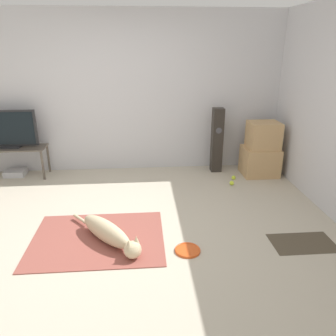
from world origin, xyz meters
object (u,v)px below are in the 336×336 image
object	(u,v)px
cardboard_box_lower	(260,161)
game_console	(16,173)
tennis_ball_near_speaker	(232,183)
floor_speaker	(217,140)
tv	(8,129)
dog	(109,233)
tennis_ball_by_boxes	(234,178)
tv_stand	(12,151)
frisbee	(188,250)
cardboard_box_upper	(263,135)

from	to	relation	value
cardboard_box_lower	game_console	size ratio (longest dim) A/B	1.75
tennis_ball_near_speaker	floor_speaker	bearing A→B (deg)	100.03
tv	tennis_ball_near_speaker	xyz separation A→B (m)	(3.41, -0.64, -0.75)
cardboard_box_lower	tv	distance (m)	4.02
dog	game_console	xyz separation A→B (m)	(-1.71, 2.11, -0.08)
cardboard_box_lower	tennis_ball_by_boxes	world-z (taller)	cardboard_box_lower
floor_speaker	tv_stand	bearing A→B (deg)	179.97
tennis_ball_by_boxes	game_console	xyz separation A→B (m)	(-3.52, 0.46, 0.01)
cardboard_box_lower	tv_stand	distance (m)	3.99
dog	tv	size ratio (longest dim) A/B	1.10
tv_stand	tennis_ball_by_boxes	distance (m)	3.55
game_console	dog	bearing A→B (deg)	-51.04
floor_speaker	tv	distance (m)	3.31
tv_stand	tennis_ball_by_boxes	xyz separation A→B (m)	(3.50, -0.43, -0.39)
floor_speaker	cardboard_box_lower	bearing A→B (deg)	-18.40
tennis_ball_by_boxes	game_console	distance (m)	3.55
game_console	tennis_ball_by_boxes	bearing A→B (deg)	-7.49
frisbee	tv	distance (m)	3.48
tv	floor_speaker	bearing A→B (deg)	-0.08
cardboard_box_upper	tv	distance (m)	4.00
cardboard_box_upper	tv	size ratio (longest dim) A/B	0.55
frisbee	dog	bearing A→B (deg)	165.35
tv	dog	bearing A→B (deg)	-50.91
tv_stand	game_console	distance (m)	0.38
cardboard_box_upper	tennis_ball_by_boxes	xyz separation A→B (m)	(-0.49, -0.19, -0.63)
tennis_ball_by_boxes	dog	bearing A→B (deg)	-137.62
tv_stand	tennis_ball_near_speaker	xyz separation A→B (m)	(3.41, -0.64, -0.39)
cardboard_box_upper	frisbee	bearing A→B (deg)	-125.87
tv_stand	game_console	xyz separation A→B (m)	(-0.02, 0.04, -0.38)
cardboard_box_upper	game_console	xyz separation A→B (m)	(-4.01, 0.27, -0.62)
game_console	cardboard_box_lower	bearing A→B (deg)	-3.76
tennis_ball_near_speaker	game_console	distance (m)	3.50
dog	tv_stand	bearing A→B (deg)	129.13
dog	floor_speaker	bearing A→B (deg)	52.19
cardboard_box_lower	tv_stand	world-z (taller)	tv_stand
dog	cardboard_box_upper	distance (m)	3.00
tennis_ball_by_boxes	frisbee	bearing A→B (deg)	-118.10
tv	tennis_ball_near_speaker	distance (m)	3.55
dog	floor_speaker	xyz separation A→B (m)	(1.61, 2.08, 0.41)
cardboard_box_upper	tennis_ball_by_boxes	world-z (taller)	cardboard_box_upper
dog	cardboard_box_lower	distance (m)	2.94
frisbee	cardboard_box_upper	bearing A→B (deg)	54.13
cardboard_box_lower	dog	bearing A→B (deg)	-141.01
dog	cardboard_box_lower	size ratio (longest dim) A/B	1.69
dog	cardboard_box_upper	xyz separation A→B (m)	(2.30, 1.84, 0.54)
tennis_ball_by_boxes	cardboard_box_lower	bearing A→B (deg)	22.71
cardboard_box_upper	tennis_ball_near_speaker	size ratio (longest dim) A/B	7.20
tennis_ball_by_boxes	game_console	world-z (taller)	game_console
tennis_ball_near_speaker	tv	bearing A→B (deg)	169.37
dog	tv	distance (m)	2.76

